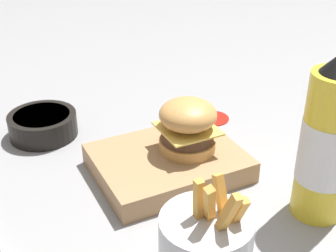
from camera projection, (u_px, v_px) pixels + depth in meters
ground_plane at (153, 150)px, 0.82m from camera, size 6.00×6.00×0.00m
serving_board at (168, 163)px, 0.75m from camera, size 0.23×0.18×0.04m
burger at (188, 125)px, 0.74m from camera, size 0.09×0.09×0.09m
ketchup_bottle at (328, 144)px, 0.62m from camera, size 0.07×0.07×0.24m
fries_basket at (206, 248)px, 0.54m from camera, size 0.11×0.11×0.15m
side_bowl at (43, 124)px, 0.86m from camera, size 0.12×0.12×0.04m
ketchup_puddle at (213, 118)px, 0.93m from camera, size 0.06×0.06×0.00m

